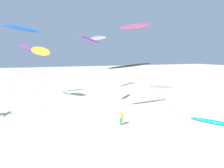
{
  "coord_description": "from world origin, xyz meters",
  "views": [
    {
      "loc": [
        -4.49,
        6.22,
        8.17
      ],
      "look_at": [
        3.01,
        24.49,
        5.17
      ],
      "focal_mm": 29.86,
      "sensor_mm": 36.0,
      "label": 1
    }
  ],
  "objects_px": {
    "flying_kite_2": "(135,26)",
    "flying_kite_5": "(40,51)",
    "flying_kite_0": "(24,47)",
    "grounded_kite_2": "(216,122)",
    "flying_kite_1": "(99,38)",
    "flying_kite_3": "(90,40)",
    "flying_kite_8": "(22,29)",
    "person_mid_field": "(121,118)",
    "flying_kite_6": "(130,66)"
  },
  "relations": [
    {
      "from": "flying_kite_2",
      "to": "flying_kite_5",
      "type": "distance_m",
      "value": 19.17
    },
    {
      "from": "flying_kite_0",
      "to": "grounded_kite_2",
      "type": "bearing_deg",
      "value": -45.87
    },
    {
      "from": "flying_kite_0",
      "to": "flying_kite_1",
      "type": "bearing_deg",
      "value": 19.03
    },
    {
      "from": "flying_kite_0",
      "to": "flying_kite_3",
      "type": "bearing_deg",
      "value": -40.15
    },
    {
      "from": "flying_kite_3",
      "to": "flying_kite_5",
      "type": "xyz_separation_m",
      "value": [
        -7.28,
        6.62,
        -1.69
      ]
    },
    {
      "from": "flying_kite_8",
      "to": "person_mid_field",
      "type": "distance_m",
      "value": 26.23
    },
    {
      "from": "flying_kite_1",
      "to": "person_mid_field",
      "type": "distance_m",
      "value": 26.91
    },
    {
      "from": "flying_kite_6",
      "to": "person_mid_field",
      "type": "xyz_separation_m",
      "value": [
        -4.25,
        -6.04,
        -5.74
      ]
    },
    {
      "from": "flying_kite_1",
      "to": "flying_kite_6",
      "type": "height_order",
      "value": "flying_kite_1"
    },
    {
      "from": "flying_kite_5",
      "to": "flying_kite_6",
      "type": "relative_size",
      "value": 1.21
    },
    {
      "from": "flying_kite_0",
      "to": "flying_kite_2",
      "type": "bearing_deg",
      "value": -7.0
    },
    {
      "from": "flying_kite_3",
      "to": "flying_kite_8",
      "type": "xyz_separation_m",
      "value": [
        -10.17,
        10.44,
        2.5
      ]
    },
    {
      "from": "flying_kite_8",
      "to": "grounded_kite_2",
      "type": "bearing_deg",
      "value": -48.08
    },
    {
      "from": "flying_kite_1",
      "to": "flying_kite_3",
      "type": "height_order",
      "value": "flying_kite_1"
    },
    {
      "from": "flying_kite_3",
      "to": "flying_kite_8",
      "type": "distance_m",
      "value": 14.79
    },
    {
      "from": "flying_kite_1",
      "to": "person_mid_field",
      "type": "relative_size",
      "value": 7.99
    },
    {
      "from": "flying_kite_5",
      "to": "flying_kite_0",
      "type": "bearing_deg",
      "value": 146.45
    },
    {
      "from": "flying_kite_3",
      "to": "person_mid_field",
      "type": "relative_size",
      "value": 6.88
    },
    {
      "from": "flying_kite_8",
      "to": "person_mid_field",
      "type": "bearing_deg",
      "value": -61.67
    },
    {
      "from": "flying_kite_5",
      "to": "flying_kite_6",
      "type": "bearing_deg",
      "value": -40.44
    },
    {
      "from": "flying_kite_5",
      "to": "flying_kite_3",
      "type": "bearing_deg",
      "value": -42.27
    },
    {
      "from": "flying_kite_1",
      "to": "flying_kite_3",
      "type": "xyz_separation_m",
      "value": [
        -5.97,
        -13.85,
        -1.67
      ]
    },
    {
      "from": "flying_kite_0",
      "to": "flying_kite_3",
      "type": "height_order",
      "value": "flying_kite_3"
    },
    {
      "from": "flying_kite_5",
      "to": "flying_kite_6",
      "type": "height_order",
      "value": "flying_kite_5"
    },
    {
      "from": "flying_kite_5",
      "to": "flying_kite_2",
      "type": "bearing_deg",
      "value": -2.61
    },
    {
      "from": "flying_kite_3",
      "to": "flying_kite_6",
      "type": "xyz_separation_m",
      "value": [
        5.08,
        -3.92,
        -4.05
      ]
    },
    {
      "from": "flying_kite_2",
      "to": "grounded_kite_2",
      "type": "height_order",
      "value": "flying_kite_2"
    },
    {
      "from": "flying_kite_0",
      "to": "person_mid_field",
      "type": "height_order",
      "value": "flying_kite_0"
    },
    {
      "from": "flying_kite_1",
      "to": "flying_kite_5",
      "type": "distance_m",
      "value": 15.47
    },
    {
      "from": "person_mid_field",
      "to": "flying_kite_8",
      "type": "bearing_deg",
      "value": 118.33
    },
    {
      "from": "flying_kite_1",
      "to": "flying_kite_6",
      "type": "xyz_separation_m",
      "value": [
        -0.89,
        -17.76,
        -5.72
      ]
    },
    {
      "from": "flying_kite_2",
      "to": "flying_kite_6",
      "type": "distance_m",
      "value": 13.7
    },
    {
      "from": "flying_kite_1",
      "to": "flying_kite_3",
      "type": "relative_size",
      "value": 1.16
    },
    {
      "from": "flying_kite_8",
      "to": "person_mid_field",
      "type": "height_order",
      "value": "flying_kite_8"
    },
    {
      "from": "flying_kite_1",
      "to": "flying_kite_8",
      "type": "height_order",
      "value": "flying_kite_8"
    },
    {
      "from": "flying_kite_0",
      "to": "flying_kite_6",
      "type": "distance_m",
      "value": 19.62
    },
    {
      "from": "flying_kite_2",
      "to": "flying_kite_1",
      "type": "bearing_deg",
      "value": 122.7
    },
    {
      "from": "flying_kite_0",
      "to": "flying_kite_2",
      "type": "xyz_separation_m",
      "value": [
        21.07,
        -2.59,
        4.5
      ]
    },
    {
      "from": "flying_kite_0",
      "to": "flying_kite_2",
      "type": "height_order",
      "value": "flying_kite_2"
    },
    {
      "from": "flying_kite_2",
      "to": "flying_kite_0",
      "type": "bearing_deg",
      "value": 173.0
    },
    {
      "from": "flying_kite_8",
      "to": "grounded_kite_2",
      "type": "xyz_separation_m",
      "value": [
        21.85,
        -24.33,
        -13.05
      ]
    },
    {
      "from": "flying_kite_0",
      "to": "flying_kite_6",
      "type": "xyz_separation_m",
      "value": [
        15.0,
        -12.28,
        -3.03
      ]
    },
    {
      "from": "flying_kite_0",
      "to": "flying_kite_5",
      "type": "distance_m",
      "value": 3.23
    },
    {
      "from": "flying_kite_1",
      "to": "flying_kite_5",
      "type": "relative_size",
      "value": 1.14
    },
    {
      "from": "flying_kite_5",
      "to": "flying_kite_8",
      "type": "height_order",
      "value": "flying_kite_8"
    },
    {
      "from": "flying_kite_6",
      "to": "flying_kite_8",
      "type": "height_order",
      "value": "flying_kite_8"
    },
    {
      "from": "flying_kite_3",
      "to": "grounded_kite_2",
      "type": "bearing_deg",
      "value": -49.94
    },
    {
      "from": "flying_kite_0",
      "to": "flying_kite_8",
      "type": "xyz_separation_m",
      "value": [
        -0.25,
        2.07,
        3.52
      ]
    },
    {
      "from": "flying_kite_6",
      "to": "flying_kite_8",
      "type": "distance_m",
      "value": 21.94
    },
    {
      "from": "flying_kite_0",
      "to": "flying_kite_3",
      "type": "distance_m",
      "value": 13.01
    }
  ]
}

